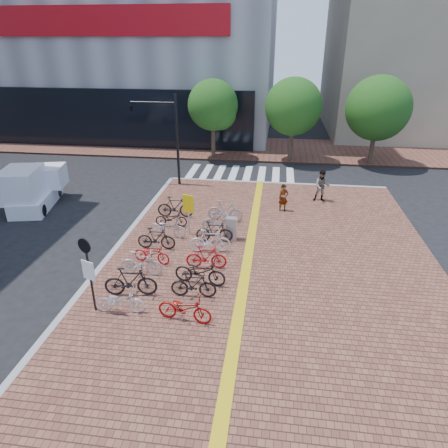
# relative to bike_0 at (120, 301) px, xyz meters

# --- Properties ---
(ground) EXTENTS (120.00, 120.00, 0.00)m
(ground) POSITION_rel_bike_0_xyz_m (2.05, 2.47, -0.60)
(ground) COLOR black
(ground) RESTS_ON ground
(sidewalk) EXTENTS (14.00, 34.00, 0.15)m
(sidewalk) POSITION_rel_bike_0_xyz_m (5.05, -2.53, -0.52)
(sidewalk) COLOR brown
(sidewalk) RESTS_ON ground
(tactile_strip) EXTENTS (0.40, 34.00, 0.01)m
(tactile_strip) POSITION_rel_bike_0_xyz_m (4.05, -2.53, -0.44)
(tactile_strip) COLOR gold
(tactile_strip) RESTS_ON sidewalk
(kerb_west) EXTENTS (0.25, 34.00, 0.15)m
(kerb_west) POSITION_rel_bike_0_xyz_m (-1.95, -2.53, -0.52)
(kerb_west) COLOR gray
(kerb_west) RESTS_ON ground
(kerb_north) EXTENTS (14.00, 0.25, 0.15)m
(kerb_north) POSITION_rel_bike_0_xyz_m (5.05, 14.47, -0.52)
(kerb_north) COLOR gray
(kerb_north) RESTS_ON ground
(far_sidewalk) EXTENTS (70.00, 8.00, 0.15)m
(far_sidewalk) POSITION_rel_bike_0_xyz_m (2.05, 23.47, -0.52)
(far_sidewalk) COLOR brown
(far_sidewalk) RESTS_ON ground
(building_beige) EXTENTS (20.00, 18.00, 18.00)m
(building_beige) POSITION_rel_bike_0_xyz_m (20.05, 34.47, 8.40)
(building_beige) COLOR gray
(building_beige) RESTS_ON ground
(crosswalk) EXTENTS (7.50, 4.00, 0.01)m
(crosswalk) POSITION_rel_bike_0_xyz_m (2.55, 16.47, -0.59)
(crosswalk) COLOR silver
(crosswalk) RESTS_ON ground
(street_trees) EXTENTS (16.20, 4.60, 6.35)m
(street_trees) POSITION_rel_bike_0_xyz_m (7.09, 19.92, 3.50)
(street_trees) COLOR #38281E
(street_trees) RESTS_ON far_sidewalk
(bike_0) EXTENTS (1.74, 0.73, 0.89)m
(bike_0) POSITION_rel_bike_0_xyz_m (0.00, 0.00, 0.00)
(bike_0) COLOR white
(bike_0) RESTS_ON sidewalk
(bike_1) EXTENTS (1.99, 0.82, 1.16)m
(bike_1) POSITION_rel_bike_0_xyz_m (0.03, 1.01, 0.13)
(bike_1) COLOR black
(bike_1) RESTS_ON sidewalk
(bike_2) EXTENTS (1.72, 0.50, 1.03)m
(bike_2) POSITION_rel_bike_0_xyz_m (-0.04, 2.41, 0.07)
(bike_2) COLOR silver
(bike_2) RESTS_ON sidewalk
(bike_3) EXTENTS (1.68, 0.82, 0.84)m
(bike_3) POSITION_rel_bike_0_xyz_m (0.09, 3.39, -0.03)
(bike_3) COLOR red
(bike_3) RESTS_ON sidewalk
(bike_4) EXTENTS (1.73, 0.52, 1.03)m
(bike_4) POSITION_rel_bike_0_xyz_m (-0.07, 4.60, 0.07)
(bike_4) COLOR black
(bike_4) RESTS_ON sidewalk
(bike_5) EXTENTS (1.88, 0.82, 0.96)m
(bike_5) POSITION_rel_bike_0_xyz_m (0.11, 5.84, 0.03)
(bike_5) COLOR silver
(bike_5) RESTS_ON sidewalk
(bike_6) EXTENTS (1.62, 0.63, 0.84)m
(bike_6) POSITION_rel_bike_0_xyz_m (-0.02, 7.01, -0.03)
(bike_6) COLOR black
(bike_6) RESTS_ON sidewalk
(bike_7) EXTENTS (1.93, 0.66, 1.14)m
(bike_7) POSITION_rel_bike_0_xyz_m (-0.09, 8.18, 0.12)
(bike_7) COLOR black
(bike_7) RESTS_ON sidewalk
(bike_8) EXTENTS (1.93, 0.89, 0.98)m
(bike_8) POSITION_rel_bike_0_xyz_m (2.30, -0.17, 0.04)
(bike_8) COLOR #A30D0B
(bike_8) RESTS_ON sidewalk
(bike_9) EXTENTS (1.69, 0.54, 1.01)m
(bike_9) POSITION_rel_bike_0_xyz_m (2.32, 1.22, 0.06)
(bike_9) COLOR black
(bike_9) RESTS_ON sidewalk
(bike_10) EXTENTS (2.09, 0.95, 1.06)m
(bike_10) POSITION_rel_bike_0_xyz_m (2.39, 2.09, 0.08)
(bike_10) COLOR black
(bike_10) RESTS_ON sidewalk
(bike_11) EXTENTS (1.69, 0.58, 1.00)m
(bike_11) POSITION_rel_bike_0_xyz_m (2.42, 3.26, 0.05)
(bike_11) COLOR red
(bike_11) RESTS_ON sidewalk
(bike_12) EXTENTS (1.87, 0.77, 1.09)m
(bike_12) POSITION_rel_bike_0_xyz_m (2.34, 4.64, 0.10)
(bike_12) COLOR white
(bike_12) RESTS_ON sidewalk
(bike_13) EXTENTS (1.74, 0.59, 1.03)m
(bike_13) POSITION_rel_bike_0_xyz_m (2.38, 5.62, 0.07)
(bike_13) COLOR black
(bike_13) RESTS_ON sidewalk
(bike_14) EXTENTS (1.67, 0.65, 0.98)m
(bike_14) POSITION_rel_bike_0_xyz_m (2.40, 6.84, 0.04)
(bike_14) COLOR #B2B2B7
(bike_14) RESTS_ON sidewalk
(bike_15) EXTENTS (1.88, 0.69, 1.11)m
(bike_15) POSITION_rel_bike_0_xyz_m (2.58, 8.02, 0.11)
(bike_15) COLOR #A1A2A6
(bike_15) RESTS_ON sidewalk
(pedestrian_a) EXTENTS (0.64, 0.53, 1.51)m
(pedestrian_a) POSITION_rel_bike_0_xyz_m (5.52, 9.77, 0.31)
(pedestrian_a) COLOR gray
(pedestrian_a) RESTS_ON sidewalk
(pedestrian_b) EXTENTS (0.89, 0.70, 1.82)m
(pedestrian_b) POSITION_rel_bike_0_xyz_m (7.70, 11.53, 0.46)
(pedestrian_b) COLOR #4C5460
(pedestrian_b) RESTS_ON sidewalk
(utility_box) EXTENTS (0.50, 0.37, 1.09)m
(utility_box) POSITION_rel_bike_0_xyz_m (3.14, 5.99, 0.10)
(utility_box) COLOR #AEAEB3
(utility_box) RESTS_ON sidewalk
(yellow_sign) EXTENTS (0.54, 0.20, 2.03)m
(yellow_sign) POSITION_rel_bike_0_xyz_m (1.06, 6.21, 0.96)
(yellow_sign) COLOR #B7B7BC
(yellow_sign) RESTS_ON sidewalk
(notice_sign) EXTENTS (0.50, 0.21, 2.81)m
(notice_sign) POSITION_rel_bike_0_xyz_m (-0.91, -0.05, 1.32)
(notice_sign) COLOR black
(notice_sign) RESTS_ON sidewalk
(traffic_light_pole) EXTENTS (3.01, 1.16, 5.61)m
(traffic_light_pole) POSITION_rel_bike_0_xyz_m (-2.44, 13.39, 3.42)
(traffic_light_pole) COLOR black
(traffic_light_pole) RESTS_ON sidewalk
(box_truck) EXTENTS (2.66, 4.43, 2.40)m
(box_truck) POSITION_rel_bike_0_xyz_m (-8.38, 8.83, 0.53)
(box_truck) COLOR white
(box_truck) RESTS_ON ground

